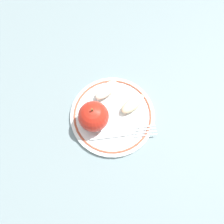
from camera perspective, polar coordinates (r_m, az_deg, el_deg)
ground_plane at (r=0.62m, az=0.74°, el=-2.22°), size 2.00×2.00×0.00m
plate at (r=0.62m, az=0.00°, el=-0.90°), size 0.24×0.24×0.01m
apple_red_whole at (r=0.57m, az=-4.84°, el=-1.14°), size 0.08×0.08×0.09m
apple_slice_front at (r=0.61m, az=5.46°, el=2.17°), size 0.08×0.05×0.03m
apple_slice_back at (r=0.63m, az=-1.51°, el=5.77°), size 0.09×0.06×0.03m
fork at (r=0.59m, az=2.47°, el=-5.80°), size 0.18×0.08×0.00m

